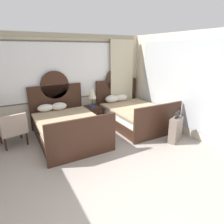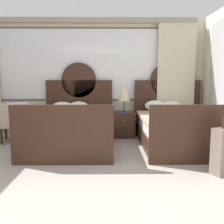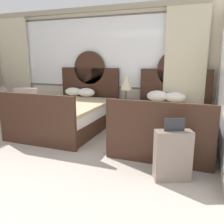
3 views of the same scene
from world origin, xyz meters
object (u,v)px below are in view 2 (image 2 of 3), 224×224
(nightstand_between_beds, at_px, (124,124))
(table_lamp_on_nightstand, at_px, (124,93))
(armchair_by_window_left, at_px, (15,120))
(bed_near_window, at_px, (73,128))
(book_on_nightstand, at_px, (122,112))
(bed_near_mirror, at_px, (178,128))

(nightstand_between_beds, bearing_deg, table_lamp_on_nightstand, 96.31)
(armchair_by_window_left, bearing_deg, bed_near_window, -12.44)
(bed_near_window, distance_m, book_on_nightstand, 1.20)
(bed_near_mirror, xyz_separation_m, nightstand_between_beds, (-1.04, 0.71, -0.07))
(nightstand_between_beds, bearing_deg, armchair_by_window_left, -169.09)
(bed_near_mirror, height_order, book_on_nightstand, bed_near_mirror)
(nightstand_between_beds, distance_m, table_lamp_on_nightstand, 0.70)
(bed_near_window, xyz_separation_m, armchair_by_window_left, (-1.25, 0.28, 0.12))
(book_on_nightstand, height_order, armchair_by_window_left, armchair_by_window_left)
(armchair_by_window_left, bearing_deg, bed_near_mirror, -4.65)
(bed_near_window, distance_m, table_lamp_on_nightstand, 1.43)
(bed_near_window, relative_size, nightstand_between_beds, 3.91)
(bed_near_window, xyz_separation_m, book_on_nightstand, (0.99, 0.62, 0.23))
(bed_near_window, height_order, armchair_by_window_left, bed_near_window)
(bed_near_window, distance_m, bed_near_mirror, 2.08)
(bed_near_mirror, distance_m, table_lamp_on_nightstand, 1.42)
(bed_near_mirror, bearing_deg, bed_near_window, -179.85)
(armchair_by_window_left, bearing_deg, book_on_nightstand, 8.80)
(nightstand_between_beds, relative_size, table_lamp_on_nightstand, 0.93)
(armchair_by_window_left, bearing_deg, table_lamp_on_nightstand, 11.52)
(bed_near_mirror, relative_size, table_lamp_on_nightstand, 3.63)
(table_lamp_on_nightstand, bearing_deg, nightstand_between_beds, -83.69)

